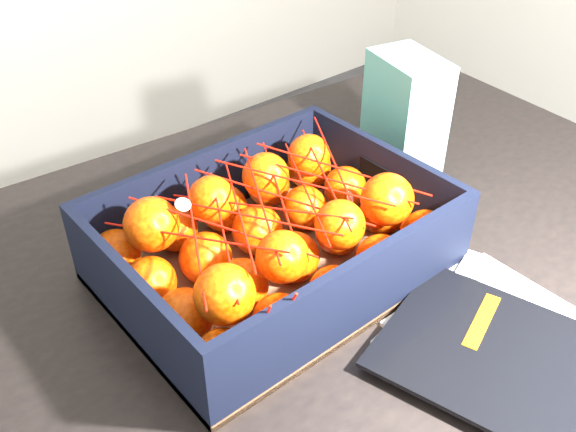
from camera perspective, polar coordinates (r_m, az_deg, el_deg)
table at (r=1.01m, az=3.13°, el=-5.98°), size 1.26×0.89×0.75m
magazine_stack at (r=0.81m, az=19.66°, el=-11.30°), size 0.29×0.39×0.02m
produce_crate at (r=0.86m, az=-1.28°, el=-3.03°), size 0.43×0.32×0.12m
clementine_heap at (r=0.85m, az=-1.24°, el=-1.75°), size 0.41×0.30×0.12m
mesh_net at (r=0.80m, az=-1.34°, el=0.92°), size 0.35×0.28×0.09m
retail_carton at (r=1.08m, az=10.29°, el=8.91°), size 0.11×0.14×0.19m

